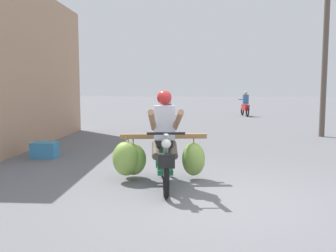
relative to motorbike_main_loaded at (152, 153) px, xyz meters
name	(u,v)px	position (x,y,z in m)	size (l,w,h in m)	color
ground_plane	(216,200)	(1.02, -0.97, -0.50)	(120.00, 120.00, 0.00)	slate
motorbike_main_loaded	(152,153)	(0.00, 0.00, 0.00)	(1.63, 1.76, 1.58)	black
motorbike_distant_ahead_left	(168,106)	(-0.57, 14.74, 0.07)	(0.63, 1.59, 1.40)	black
motorbike_distant_ahead_right	(245,106)	(3.79, 14.62, 0.07)	(0.50, 1.62, 1.40)	black
produce_crate	(45,150)	(-2.71, 2.04, -0.32)	(0.56, 0.40, 0.36)	teal
utility_pole	(325,45)	(5.02, 6.16, 2.48)	(0.18, 0.18, 5.97)	brown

